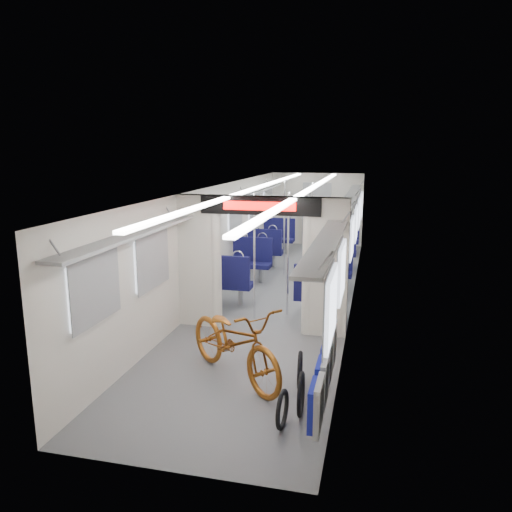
% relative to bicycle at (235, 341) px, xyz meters
% --- Properties ---
extents(carriage, '(12.00, 12.02, 2.31)m').
position_rel_bicycle_xyz_m(carriage, '(-0.08, 3.66, 0.96)').
color(carriage, '#515456').
rests_on(carriage, ground).
extents(bicycle, '(2.02, 1.88, 1.08)m').
position_rel_bicycle_xyz_m(bicycle, '(0.00, 0.00, 0.00)').
color(bicycle, '#904C14').
rests_on(bicycle, ground).
extents(flip_bench, '(0.12, 2.10, 0.51)m').
position_rel_bicycle_xyz_m(flip_bench, '(1.27, -0.70, 0.04)').
color(flip_bench, gray).
rests_on(flip_bench, carriage).
extents(bike_hoop_a, '(0.08, 0.46, 0.46)m').
position_rel_bicycle_xyz_m(bike_hoop_a, '(0.85, -1.06, -0.34)').
color(bike_hoop_a, black).
rests_on(bike_hoop_a, ground).
extents(bike_hoop_b, '(0.07, 0.53, 0.53)m').
position_rel_bicycle_xyz_m(bike_hoop_b, '(1.01, -0.74, -0.30)').
color(bike_hoop_b, black).
rests_on(bike_hoop_b, ground).
extents(bike_hoop_c, '(0.10, 0.51, 0.51)m').
position_rel_bicycle_xyz_m(bike_hoop_c, '(0.90, -0.08, -0.31)').
color(bike_hoop_c, black).
rests_on(bike_hoop_c, ground).
extents(seat_bay_near_left, '(0.94, 2.22, 1.14)m').
position_rel_bicycle_xyz_m(seat_bay_near_left, '(-1.02, 4.06, 0.02)').
color(seat_bay_near_left, '#0D0C38').
rests_on(seat_bay_near_left, ground).
extents(seat_bay_near_right, '(0.95, 2.24, 1.15)m').
position_rel_bicycle_xyz_m(seat_bay_near_right, '(0.85, 3.67, 0.03)').
color(seat_bay_near_right, '#0D0C38').
rests_on(seat_bay_near_right, ground).
extents(seat_bay_far_left, '(0.94, 2.24, 1.15)m').
position_rel_bicycle_xyz_m(seat_bay_far_left, '(-1.02, 7.39, 0.03)').
color(seat_bay_far_left, '#0D0C38').
rests_on(seat_bay_far_left, ground).
extents(seat_bay_far_right, '(0.94, 2.22, 1.15)m').
position_rel_bicycle_xyz_m(seat_bay_far_right, '(0.85, 7.67, 0.02)').
color(seat_bay_far_right, '#0D0C38').
rests_on(seat_bay_far_right, ground).
extents(stanchion_near_left, '(0.04, 0.04, 2.30)m').
position_rel_bicycle_xyz_m(stanchion_near_left, '(-0.32, 2.43, 0.61)').
color(stanchion_near_left, silver).
rests_on(stanchion_near_left, ground).
extents(stanchion_near_right, '(0.04, 0.04, 2.30)m').
position_rel_bicycle_xyz_m(stanchion_near_right, '(0.22, 2.81, 0.61)').
color(stanchion_near_right, silver).
rests_on(stanchion_near_right, ground).
extents(stanchion_far_left, '(0.04, 0.04, 2.30)m').
position_rel_bicycle_xyz_m(stanchion_far_left, '(-0.38, 5.73, 0.61)').
color(stanchion_far_left, silver).
rests_on(stanchion_far_left, ground).
extents(stanchion_far_right, '(0.04, 0.04, 2.30)m').
position_rel_bicycle_xyz_m(stanchion_far_right, '(0.31, 5.43, 0.61)').
color(stanchion_far_right, silver).
rests_on(stanchion_far_right, ground).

